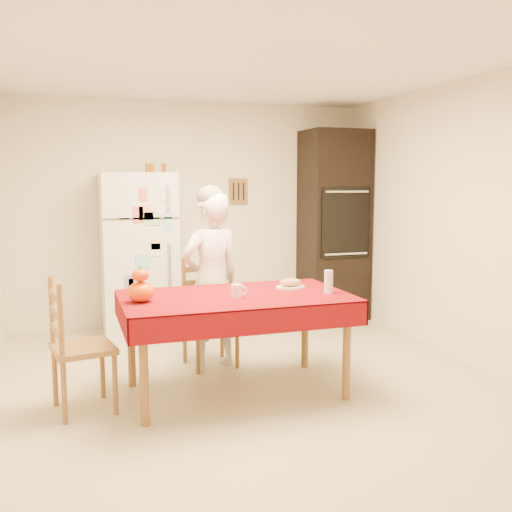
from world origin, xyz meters
name	(u,v)px	position (x,y,z in m)	size (l,w,h in m)	color
floor	(252,386)	(0.00, 0.00, 0.00)	(4.50, 4.50, 0.00)	tan
room_shell	(252,180)	(0.00, 0.00, 1.62)	(4.02, 4.52, 2.51)	beige
refrigerator	(139,254)	(-0.65, 1.88, 0.85)	(0.75, 0.74, 1.70)	white
oven_cabinet	(334,225)	(1.63, 1.93, 1.10)	(0.70, 0.62, 2.20)	black
dining_table	(235,304)	(-0.17, -0.10, 0.69)	(1.70, 1.00, 0.76)	brown
chair_far	(208,308)	(-0.20, 0.66, 0.51)	(0.47, 0.45, 0.95)	brown
chair_left	(73,342)	(-1.34, -0.10, 0.51)	(0.47, 0.48, 0.95)	brown
seated_woman	(211,281)	(-0.19, 0.55, 0.76)	(0.55, 0.36, 1.52)	silver
coffee_mug	(237,291)	(-0.18, -0.20, 0.81)	(0.08, 0.08, 0.10)	white
pumpkin_lower	(141,292)	(-0.87, -0.12, 0.83)	(0.19, 0.19, 0.15)	#C95404
pumpkin_upper	(140,275)	(-0.87, -0.12, 0.95)	(0.12, 0.12, 0.09)	red
wine_glass	(329,282)	(0.53, -0.25, 0.85)	(0.07, 0.07, 0.18)	silver
bread_plate	(291,287)	(0.33, 0.02, 0.77)	(0.24, 0.24, 0.02)	white
bread_loaf	(291,282)	(0.33, 0.02, 0.81)	(0.18, 0.10, 0.06)	#A88852
spice_jar_left	(148,168)	(-0.53, 1.93, 1.75)	(0.05, 0.05, 0.10)	brown
spice_jar_mid	(152,168)	(-0.48, 1.93, 1.75)	(0.05, 0.05, 0.10)	#99591B
spice_jar_right	(164,168)	(-0.36, 1.93, 1.75)	(0.05, 0.05, 0.10)	#91481A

